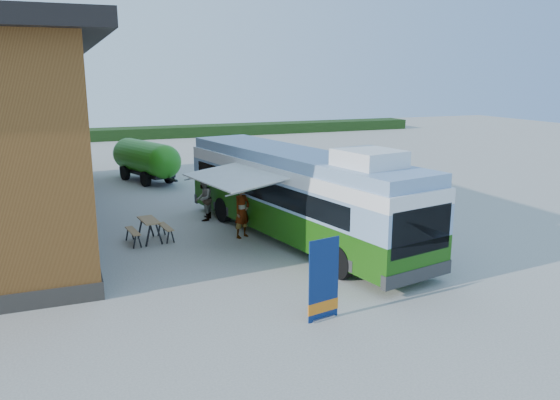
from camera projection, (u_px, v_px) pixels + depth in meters
name	position (u px, v px, depth m)	size (l,w,h in m)	color
ground	(320.00, 269.00, 17.03)	(100.00, 100.00, 0.00)	#BCB7AD
hedge	(227.00, 130.00, 54.20)	(40.00, 3.00, 1.00)	#264419
bus	(297.00, 192.00, 19.69)	(4.92, 12.43, 3.74)	#226110
awning	(240.00, 169.00, 18.74)	(3.12, 4.27, 0.50)	white
banner	(324.00, 287.00, 13.33)	(0.90, 0.30, 2.09)	navy
picnic_table	(149.00, 225.00, 19.62)	(1.61, 1.47, 0.83)	#A77D4F
person_a	(242.00, 211.00, 20.09)	(0.72, 0.48, 1.99)	#999999
person_b	(204.00, 199.00, 22.46)	(0.89, 0.70, 1.84)	#999999
slurry_tanker	(146.00, 158.00, 30.47)	(3.21, 5.90, 2.29)	#2A8F1A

